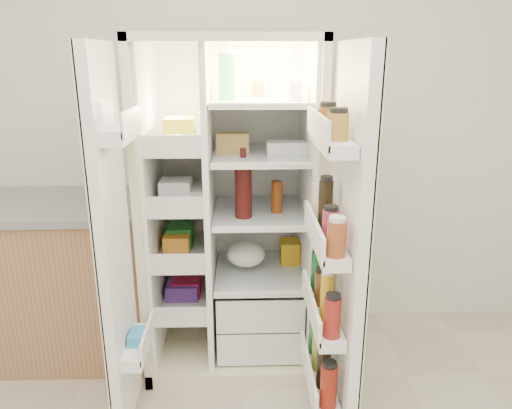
{
  "coord_description": "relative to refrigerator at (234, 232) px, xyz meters",
  "views": [
    {
      "loc": [
        -0.01,
        -0.93,
        1.71
      ],
      "look_at": [
        0.06,
        1.25,
        1.03
      ],
      "focal_mm": 34.0,
      "sensor_mm": 36.0,
      "label": 1
    }
  ],
  "objects": [
    {
      "name": "wall_back",
      "position": [
        0.05,
        0.35,
        0.61
      ],
      "size": [
        4.0,
        0.02,
        2.7
      ],
      "primitive_type": "cube",
      "color": "white",
      "rests_on": "floor"
    },
    {
      "name": "refrigerator",
      "position": [
        0.0,
        0.0,
        0.0
      ],
      "size": [
        0.92,
        0.7,
        1.8
      ],
      "color": "beige",
      "rests_on": "floor"
    },
    {
      "name": "freezer_door",
      "position": [
        -0.51,
        -0.6,
        0.15
      ],
      "size": [
        0.15,
        0.4,
        1.72
      ],
      "color": "white",
      "rests_on": "floor"
    },
    {
      "name": "fridge_door",
      "position": [
        0.47,
        -0.7,
        0.13
      ],
      "size": [
        0.17,
        0.58,
        1.72
      ],
      "color": "white",
      "rests_on": "floor"
    },
    {
      "name": "kitchen_counter",
      "position": [
        -1.11,
        0.02,
        -0.28
      ],
      "size": [
        1.28,
        0.68,
        0.93
      ],
      "color": "#A57552",
      "rests_on": "floor"
    }
  ]
}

